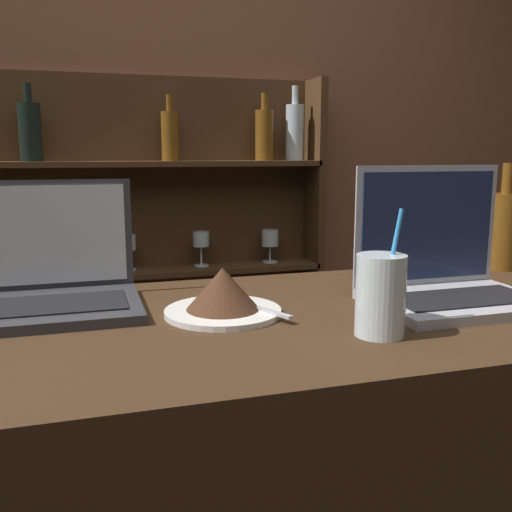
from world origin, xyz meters
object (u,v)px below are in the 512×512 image
(water_glass, at_px, (381,295))
(wine_bottle_amber, at_px, (504,229))
(laptop_near, at_px, (43,283))
(cake_plate, at_px, (223,295))
(laptop_far, at_px, (445,271))

(water_glass, xyz_separation_m, wine_bottle_amber, (0.54, 0.37, 0.03))
(laptop_near, xyz_separation_m, water_glass, (0.51, -0.32, 0.02))
(laptop_near, bearing_deg, cake_plate, -24.11)
(laptop_near, distance_m, laptop_far, 0.74)
(laptop_far, height_order, wine_bottle_amber, same)
(laptop_far, distance_m, water_glass, 0.26)
(cake_plate, bearing_deg, laptop_near, 155.89)
(water_glass, height_order, wine_bottle_amber, wine_bottle_amber)
(laptop_near, relative_size, cake_plate, 1.64)
(cake_plate, relative_size, wine_bottle_amber, 0.80)
(laptop_far, relative_size, water_glass, 1.59)
(laptop_far, relative_size, cake_plate, 1.53)
(cake_plate, xyz_separation_m, wine_bottle_amber, (0.74, 0.19, 0.06))
(wine_bottle_amber, bearing_deg, water_glass, -145.35)
(laptop_far, height_order, water_glass, laptop_far)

